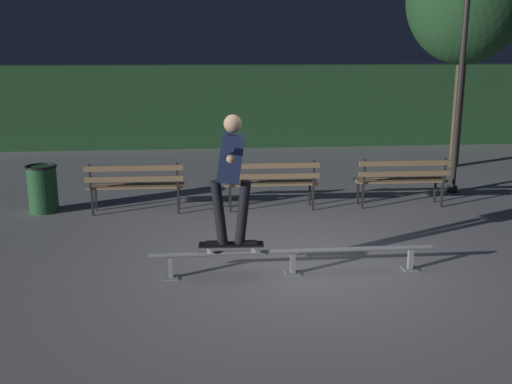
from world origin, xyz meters
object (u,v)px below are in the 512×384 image
skateboarder (231,169)px  park_bench_right_center (402,177)px  park_bench_leftmost (135,182)px  trash_can (43,188)px  grind_rail (293,255)px  lamp_post_right (462,61)px  skateboard (231,245)px  park_bench_left_center (272,179)px

skateboarder → park_bench_right_center: (3.13, 2.95, -0.80)m
park_bench_leftmost → trash_can: 1.60m
grind_rail → park_bench_leftmost: size_ratio=2.18×
park_bench_leftmost → park_bench_right_center: (4.56, 0.00, 0.00)m
grind_rail → lamp_post_right: lamp_post_right is taller
trash_can → park_bench_right_center: bearing=-2.5°
grind_rail → park_bench_right_center: 3.80m
skateboarder → park_bench_leftmost: skateboarder is taller
park_bench_right_center → lamp_post_right: 2.55m
park_bench_right_center → trash_can: size_ratio=2.01×
lamp_post_right → trash_can: size_ratio=4.88×
lamp_post_right → trash_can: bearing=-174.8°
skateboarder → skateboard: bearing=177.1°
trash_can → skateboard: bearing=-47.0°
grind_rail → park_bench_leftmost: bearing=126.5°
park_bench_right_center → skateboarder: bearing=-136.6°
park_bench_right_center → lamp_post_right: lamp_post_right is taller
skateboarder → park_bench_leftmost: bearing=115.9°
park_bench_leftmost → park_bench_right_center: size_ratio=1.00×
skateboard → park_bench_left_center: size_ratio=0.49×
park_bench_leftmost → trash_can: size_ratio=2.01×
park_bench_right_center → trash_can: 6.14m
skateboarder → lamp_post_right: lamp_post_right is taller
park_bench_leftmost → trash_can: park_bench_leftmost is taller
skateboard → skateboarder: bearing=-2.9°
skateboarder → trash_can: (-3.01, 3.22, -0.92)m
park_bench_left_center → park_bench_right_center: bearing=0.0°
skateboard → skateboarder: size_ratio=0.51×
grind_rail → trash_can: trash_can is taller
grind_rail → park_bench_left_center: (0.10, 2.95, 0.29)m
park_bench_left_center → park_bench_right_center: 2.28m
skateboarder → trash_can: skateboarder is taller
park_bench_right_center → park_bench_leftmost: bearing=180.0°
grind_rail → park_bench_right_center: bearing=51.2°
park_bench_left_center → lamp_post_right: lamp_post_right is taller
skateboard → park_bench_leftmost: park_bench_leftmost is taller
park_bench_left_center → park_bench_leftmost: bearing=180.0°
park_bench_right_center → grind_rail: bearing=-128.8°
park_bench_leftmost → park_bench_right_center: same height
grind_rail → skateboarder: 1.32m
skateboard → park_bench_leftmost: 3.28m
park_bench_leftmost → lamp_post_right: bearing=9.2°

